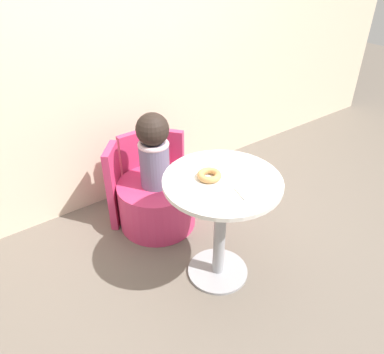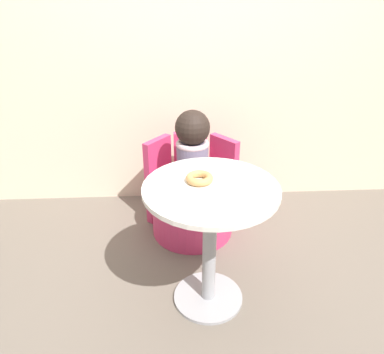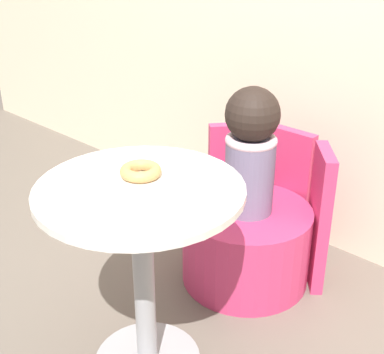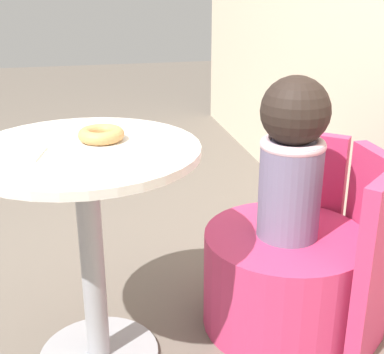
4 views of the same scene
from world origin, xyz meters
The scene contains 6 objects.
round_table centered at (-0.04, -0.03, 0.52)m, with size 0.65×0.65×0.71m.
tub_chair centered at (-0.09, 0.61, 0.17)m, with size 0.55×0.55×0.34m.
booth_backrest centered at (-0.09, 0.84, 0.31)m, with size 0.65×0.24×0.62m.
child_figure centered at (-0.09, 0.61, 0.62)m, with size 0.22×0.22×0.53m.
donut centered at (-0.09, 0.02, 0.73)m, with size 0.13×0.13×0.04m.
paper_napkin centered at (-0.01, -0.20, 0.71)m, with size 0.14×0.14×0.01m.
Camera 4 is at (1.39, -0.05, 1.16)m, focal length 50.00 mm.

